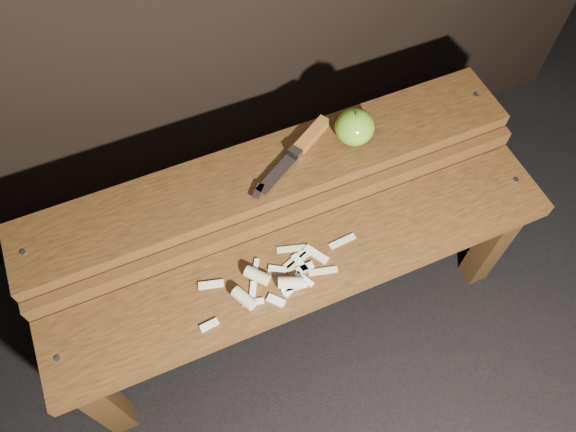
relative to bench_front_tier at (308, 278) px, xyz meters
name	(u,v)px	position (x,y,z in m)	size (l,w,h in m)	color
ground	(296,310)	(0.00, 0.06, -0.35)	(60.00, 60.00, 0.00)	black
bench_front_tier	(308,278)	(0.00, 0.00, 0.00)	(1.20, 0.20, 0.42)	#36210D
bench_rear_tier	(271,189)	(0.00, 0.23, 0.06)	(1.20, 0.21, 0.50)	#36210D
apple	(355,127)	(0.22, 0.23, 0.19)	(0.09, 0.09, 0.10)	#5F8F1D
knife	(303,145)	(0.09, 0.25, 0.16)	(0.25, 0.16, 0.02)	brown
apple_scraps	(272,281)	(-0.09, -0.01, 0.08)	(0.40, 0.14, 0.03)	beige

